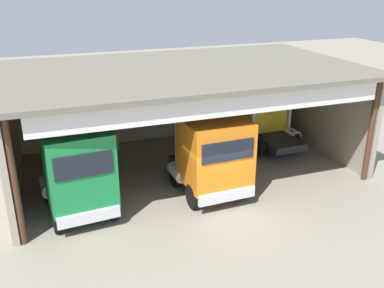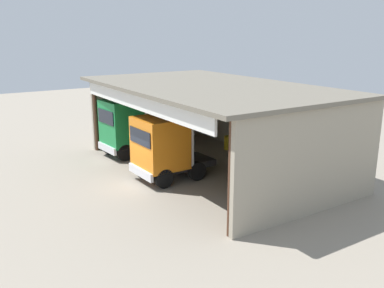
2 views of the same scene
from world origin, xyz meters
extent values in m
plane|color=gray|center=(0.00, 0.00, 0.00)|extent=(80.00, 80.00, 0.00)
cube|color=#9E937F|center=(0.00, 8.83, 2.39)|extent=(15.28, 0.24, 4.78)
cube|color=#9E937F|center=(-7.64, 4.41, 2.39)|extent=(0.24, 8.83, 4.78)
cube|color=#9E937F|center=(7.64, 4.41, 2.39)|extent=(0.24, 8.83, 4.78)
cube|color=#6E6759|center=(0.00, 4.14, 4.88)|extent=(15.88, 9.38, 0.20)
cylinder|color=#4C2D1E|center=(-7.39, 0.15, 2.39)|extent=(0.24, 0.24, 4.78)
cylinder|color=#4C2D1E|center=(7.39, 0.15, 2.39)|extent=(0.24, 0.24, 4.78)
cube|color=white|center=(0.00, -0.22, 4.43)|extent=(13.75, 0.12, 0.90)
cube|color=#197F3D|center=(-5.19, 1.05, 2.21)|extent=(2.55, 2.25, 2.85)
cube|color=black|center=(-5.11, -0.01, 2.71)|extent=(2.03, 0.22, 0.86)
cube|color=silver|center=(-5.11, -0.04, 0.68)|extent=(2.28, 0.34, 0.44)
cube|color=#232326|center=(-5.35, 3.07, 0.71)|extent=(2.08, 3.83, 0.36)
cylinder|color=silver|center=(-4.21, 2.31, 2.04)|extent=(0.18, 0.18, 3.02)
cylinder|color=silver|center=(-6.36, 2.14, 2.04)|extent=(0.18, 0.18, 3.02)
cylinder|color=silver|center=(-6.40, 2.69, 0.83)|extent=(0.65, 1.24, 0.56)
cylinder|color=black|center=(-4.11, 0.72, 0.53)|extent=(0.38, 1.09, 1.07)
cylinder|color=black|center=(-6.20, 0.55, 0.53)|extent=(0.38, 1.09, 1.07)
cylinder|color=black|center=(-4.31, 3.16, 0.53)|extent=(0.38, 1.09, 1.07)
cylinder|color=black|center=(-6.40, 2.99, 0.53)|extent=(0.38, 1.09, 1.07)
cube|color=orange|center=(0.20, 0.94, 2.11)|extent=(2.65, 2.40, 2.69)
cube|color=black|center=(0.24, -0.24, 2.58)|extent=(2.18, 0.14, 0.81)
cube|color=silver|center=(0.25, -0.27, 0.66)|extent=(2.44, 0.25, 0.44)
cube|color=#232326|center=(0.15, 2.55, 0.69)|extent=(2.03, 3.00, 0.36)
cylinder|color=silver|center=(1.31, 2.28, 1.81)|extent=(0.18, 0.18, 2.59)
cylinder|color=silver|center=(-1.00, 2.20, 1.81)|extent=(0.18, 0.18, 2.59)
cylinder|color=silver|center=(-1.00, 2.21, 0.81)|extent=(0.60, 1.22, 0.56)
cylinder|color=black|center=(1.35, 0.51, 0.51)|extent=(0.34, 1.04, 1.03)
cylinder|color=black|center=(-0.91, 0.43, 0.51)|extent=(0.34, 1.04, 1.03)
cylinder|color=black|center=(1.28, 2.59, 0.51)|extent=(0.34, 1.04, 1.03)
cylinder|color=black|center=(-0.99, 2.51, 0.51)|extent=(0.34, 1.04, 1.03)
cube|color=yellow|center=(5.15, 6.10, 2.13)|extent=(2.50, 2.12, 2.64)
cube|color=black|center=(5.13, 7.15, 2.59)|extent=(2.09, 0.10, 0.79)
cube|color=silver|center=(5.13, 7.18, 0.71)|extent=(2.34, 0.20, 0.44)
cube|color=#232326|center=(5.18, 4.38, 0.74)|extent=(1.90, 3.16, 0.36)
cylinder|color=silver|center=(4.06, 4.89, 2.05)|extent=(0.18, 0.18, 2.97)
cylinder|color=silver|center=(6.28, 4.93, 2.05)|extent=(0.18, 0.18, 2.97)
cylinder|color=silver|center=(6.28, 4.70, 0.86)|extent=(0.58, 1.21, 0.56)
cylinder|color=black|center=(4.06, 6.49, 0.56)|extent=(0.32, 1.13, 1.13)
cylinder|color=black|center=(6.22, 6.53, 0.56)|extent=(0.32, 1.13, 1.13)
cylinder|color=black|center=(4.10, 4.36, 0.56)|extent=(0.32, 1.13, 1.13)
cylinder|color=black|center=(6.26, 4.40, 0.56)|extent=(0.32, 1.13, 1.13)
cylinder|color=gold|center=(-2.80, 7.83, 0.46)|extent=(0.58, 0.58, 0.92)
cube|color=red|center=(2.85, 7.13, 0.50)|extent=(0.90, 0.60, 1.00)
camera|label=1|loc=(-6.24, -13.91, 8.81)|focal=40.12mm
camera|label=2|loc=(19.34, -9.22, 7.79)|focal=39.27mm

